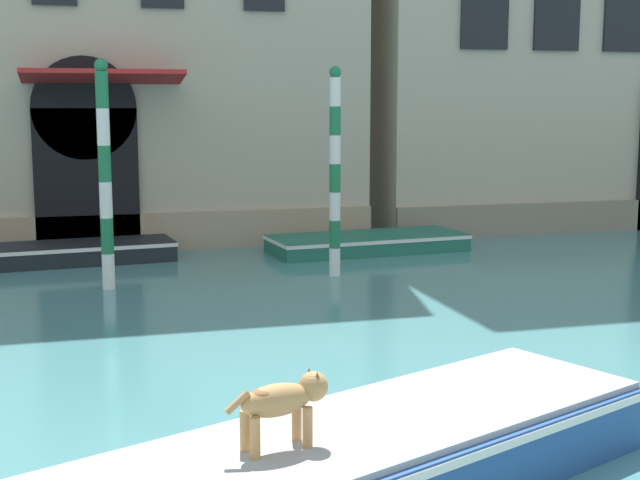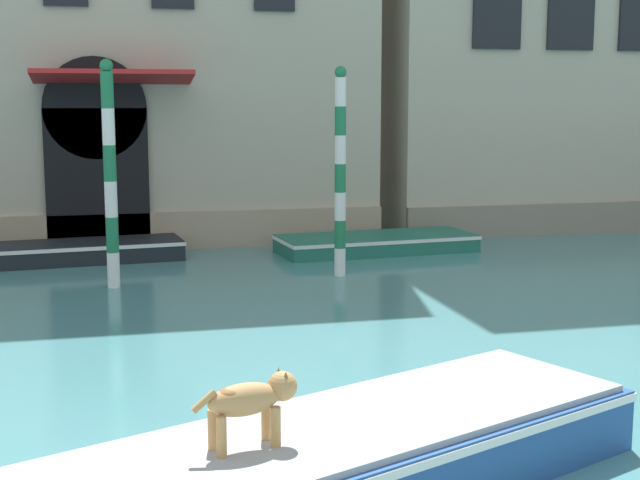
{
  "view_description": "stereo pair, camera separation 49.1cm",
  "coord_description": "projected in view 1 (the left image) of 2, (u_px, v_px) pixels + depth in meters",
  "views": [
    {
      "loc": [
        0.01,
        -0.86,
        3.43
      ],
      "look_at": [
        3.87,
        13.08,
        1.2
      ],
      "focal_mm": 50.0,
      "sensor_mm": 36.0,
      "label": 1
    },
    {
      "loc": [
        0.49,
        -0.99,
        3.43
      ],
      "look_at": [
        3.87,
        13.08,
        1.2
      ],
      "focal_mm": 50.0,
      "sensor_mm": 36.0,
      "label": 2
    }
  ],
  "objects": [
    {
      "name": "boat_moored_near_palazzo",
      "position": [
        14.0,
        256.0,
        18.84
      ],
      "size": [
        6.86,
        2.09,
        0.44
      ],
      "rotation": [
        0.0,
        0.0,
        0.1
      ],
      "color": "black",
      "rests_on": "ground_plane"
    },
    {
      "name": "dog_on_deck",
      "position": [
        283.0,
        400.0,
        7.16
      ],
      "size": [
        0.9,
        0.42,
        0.61
      ],
      "rotation": [
        0.0,
        0.0,
        0.25
      ],
      "color": "tan",
      "rests_on": "boat_foreground"
    },
    {
      "name": "boat_foreground",
      "position": [
        346.0,
        465.0,
        7.65
      ],
      "size": [
        6.71,
        4.18,
        0.67
      ],
      "rotation": [
        0.0,
        0.0,
        0.4
      ],
      "color": "#234C8C",
      "rests_on": "ground_plane"
    },
    {
      "name": "boat_moored_far",
      "position": [
        367.0,
        242.0,
        20.76
      ],
      "size": [
        4.7,
        2.15,
        0.4
      ],
      "rotation": [
        0.0,
        0.0,
        0.09
      ],
      "color": "#1E6651",
      "rests_on": "ground_plane"
    },
    {
      "name": "mooring_pole_4",
      "position": [
        335.0,
        172.0,
        17.57
      ],
      "size": [
        0.23,
        0.23,
        4.14
      ],
      "color": "white",
      "rests_on": "ground_plane"
    },
    {
      "name": "mooring_pole_0",
      "position": [
        105.0,
        175.0,
        16.29
      ],
      "size": [
        0.24,
        0.24,
        4.22
      ],
      "color": "white",
      "rests_on": "ground_plane"
    }
  ]
}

